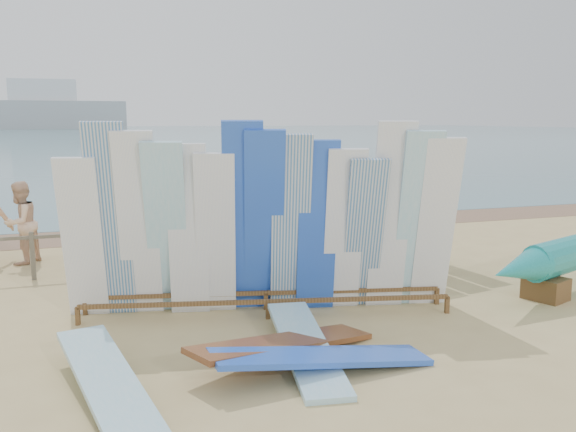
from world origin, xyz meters
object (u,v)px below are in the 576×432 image
object	(u,v)px
flat_board_a	(110,401)
beachgoer_10	(377,203)
side_surfboard_rack	(401,209)
flat_board_c	(285,359)
flat_board_b	(305,356)
stroller	(232,240)
vendor_table	(393,265)
beachgoer_2	(21,223)
flat_board_d	(323,373)
beachgoer_5	(209,202)
beach_chair_left	(201,247)
main_surfboard_rack	(267,229)
beach_chair_right	(212,244)
beachgoer_9	(316,203)
beachgoer_8	(380,211)

from	to	relation	value
flat_board_a	beachgoer_10	size ratio (longest dim) A/B	1.76
side_surfboard_rack	flat_board_c	xyz separation A→B (m)	(-3.58, -3.66, -1.21)
flat_board_b	stroller	xyz separation A→B (m)	(0.36, 5.61, 0.40)
vendor_table	flat_board_a	distance (m)	5.77
beachgoer_2	beachgoer_10	size ratio (longest dim) A/B	1.11
flat_board_d	beachgoer_2	size ratio (longest dim) A/B	1.59
flat_board_c	beachgoer_5	distance (m)	8.65
beach_chair_left	main_surfboard_rack	bearing A→B (deg)	-93.93
flat_board_a	beachgoer_2	xyz separation A→B (m)	(-1.47, 7.03, 0.85)
beach_chair_left	beach_chair_right	bearing A→B (deg)	31.06
side_surfboard_rack	flat_board_b	xyz separation A→B (m)	(-3.31, -3.64, -1.21)
flat_board_a	beachgoer_5	world-z (taller)	beachgoer_5
flat_board_d	flat_board_b	size ratio (longest dim) A/B	1.00
main_surfboard_rack	stroller	bearing A→B (deg)	97.50
beachgoer_9	beachgoer_5	world-z (taller)	beachgoer_9
stroller	beachgoer_2	world-z (taller)	beachgoer_2
vendor_table	beachgoer_8	xyz separation A→B (m)	(1.35, 3.19, 0.44)
beachgoer_5	beachgoer_8	xyz separation A→B (m)	(3.43, -2.91, 0.01)
main_surfboard_rack	beach_chair_left	distance (m)	4.15
flat_board_a	beach_chair_left	distance (m)	6.63
stroller	vendor_table	bearing A→B (deg)	-33.03
flat_board_c	beach_chair_left	xyz separation A→B (m)	(-0.02, 5.78, 0.26)
main_surfboard_rack	flat_board_a	world-z (taller)	main_surfboard_rack
beachgoer_9	beachgoer_5	xyz separation A→B (m)	(-2.41, 1.42, -0.05)
beachgoer_10	beach_chair_right	bearing A→B (deg)	27.49
flat_board_a	beach_chair_left	xyz separation A→B (m)	(2.10, 6.29, 0.26)
main_surfboard_rack	beach_chair_right	xyz separation A→B (m)	(-0.01, 4.24, -1.07)
beachgoer_8	flat_board_d	bearing A→B (deg)	-37.54
flat_board_c	beachgoer_2	xyz separation A→B (m)	(-3.59, 6.53, 0.85)
flat_board_a	beachgoer_10	xyz separation A→B (m)	(7.07, 7.98, 0.77)
side_surfboard_rack	flat_board_a	bearing A→B (deg)	-155.82
flat_board_a	beach_chair_right	size ratio (longest dim) A/B	3.03
flat_board_d	beachgoer_5	distance (m)	9.18
flat_board_b	beachgoer_10	xyz separation A→B (m)	(4.68, 7.46, 0.77)
stroller	beachgoer_2	xyz separation A→B (m)	(-4.21, 0.89, 0.45)
beachgoer_9	beach_chair_left	bearing A→B (deg)	16.78
vendor_table	flat_board_d	world-z (taller)	vendor_table
main_surfboard_rack	flat_board_d	xyz separation A→B (m)	(0.01, -2.33, -1.33)
main_surfboard_rack	flat_board_b	bearing A→B (deg)	-77.82
vendor_table	flat_board_c	bearing A→B (deg)	-131.08
beach_chair_right	beachgoer_5	xyz separation A→B (m)	(0.45, 2.56, 0.58)
flat_board_d	beach_chair_left	bearing A→B (deg)	0.01
flat_board_c	beachgoer_9	world-z (taller)	beachgoer_9
side_surfboard_rack	beachgoer_2	distance (m)	7.72
flat_board_b	beachgoer_5	bearing A→B (deg)	95.04
stroller	beachgoer_2	size ratio (longest dim) A/B	0.59
stroller	main_surfboard_rack	bearing A→B (deg)	-72.70
beach_chair_right	beachgoer_5	world-z (taller)	beachgoer_5
beach_chair_right	stroller	world-z (taller)	stroller
flat_board_d	beachgoer_5	size ratio (longest dim) A/B	1.60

